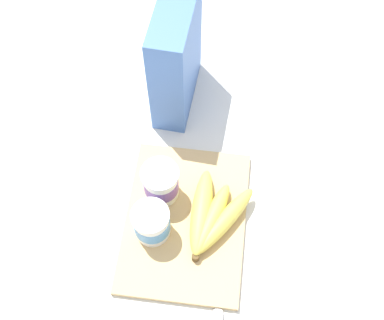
{
  "coord_description": "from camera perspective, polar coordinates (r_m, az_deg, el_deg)",
  "views": [
    {
      "loc": [
        -0.37,
        -0.06,
        0.94
      ],
      "look_at": [
        0.11,
        0.0,
        0.06
      ],
      "focal_mm": 46.89,
      "sensor_mm": 36.0,
      "label": 1
    }
  ],
  "objects": [
    {
      "name": "banana_bunch",
      "position": [
        0.98,
        2.24,
        -6.51
      ],
      "size": [
        0.19,
        0.13,
        0.04
      ],
      "color": "#E1CC4F",
      "rests_on": "cutting_board"
    },
    {
      "name": "cereal_box",
      "position": [
        1.06,
        -1.86,
        11.64
      ],
      "size": [
        0.2,
        0.09,
        0.27
      ],
      "primitive_type": "cube",
      "rotation": [
        0.0,
        0.0,
        -0.06
      ],
      "color": "#4770B7",
      "rests_on": "ground_plane"
    },
    {
      "name": "cutting_board",
      "position": [
        1.01,
        -0.77,
        -6.95
      ],
      "size": [
        0.32,
        0.24,
        0.01
      ],
      "primitive_type": "cube",
      "color": "tan",
      "rests_on": "ground_plane"
    },
    {
      "name": "yogurt_cup_back",
      "position": [
        0.99,
        -3.57,
        -2.63
      ],
      "size": [
        0.07,
        0.07,
        0.09
      ],
      "color": "white",
      "rests_on": "cutting_board"
    },
    {
      "name": "yogurt_cup_front",
      "position": [
        0.96,
        -4.62,
        -7.16
      ],
      "size": [
        0.07,
        0.07,
        0.08
      ],
      "color": "white",
      "rests_on": "cutting_board"
    },
    {
      "name": "ground_plane",
      "position": [
        1.01,
        -0.77,
        -7.11
      ],
      "size": [
        2.4,
        2.4,
        0.0
      ],
      "primitive_type": "plane",
      "color": "silver"
    }
  ]
}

